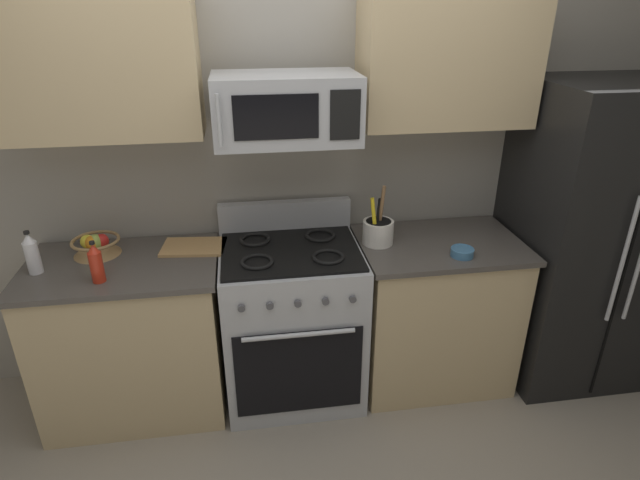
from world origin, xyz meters
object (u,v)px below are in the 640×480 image
Objects in this scene: range_oven at (292,320)px; cutting_board at (194,247)px; refrigerator at (584,237)px; fruit_basket at (96,245)px; utensil_crock at (378,231)px; bottle_vinegar at (32,254)px; prep_bowl at (462,252)px; microwave at (286,108)px; bottle_hot_sauce at (96,263)px.

range_oven is 3.22× the size of cutting_board.
refrigerator is 2.73m from fruit_basket.
utensil_crock is at bearing 4.34° from range_oven.
cutting_board is at bearing 12.15° from bottle_vinegar.
refrigerator is at bearing -0.58° from range_oven.
bottle_vinegar is at bearing -146.18° from fruit_basket.
prep_bowl is at bearing -12.55° from cutting_board.
range_oven is 3.22× the size of utensil_crock.
microwave reaches higher than prep_bowl.
bottle_vinegar is at bearing 176.04° from prep_bowl.
fruit_basket is at bearing 176.90° from refrigerator.
utensil_crock is at bearing 150.59° from prep_bowl.
utensil_crock is 1.00× the size of cutting_board.
cutting_board is at bearing 175.04° from utensil_crock.
microwave is 0.91m from cutting_board.
prep_bowl is at bearing -11.92° from range_oven.
fruit_basket is at bearing 172.69° from range_oven.
refrigerator is at bearing -1.52° from microwave.
microwave is 2.05× the size of cutting_board.
bottle_vinegar is 2.16m from prep_bowl.
microwave reaches higher than bottle_vinegar.
bottle_hot_sauce is at bearing -171.43° from utensil_crock.
refrigerator is at bearing 0.41° from bottle_vinegar.
range_oven is 0.69m from cutting_board.
microwave is 2.04× the size of utensil_crock.
range_oven is at bearing -175.66° from utensil_crock.
utensil_crock is at bearing 2.46° from bottle_vinegar.
microwave reaches higher than refrigerator.
microwave is at bearing 12.38° from bottle_hot_sauce.
cutting_board is at bearing 167.45° from prep_bowl.
bottle_hot_sauce is (-1.43, -0.22, 0.02)m from utensil_crock.
range_oven is at bearing -13.62° from cutting_board.
cutting_board is 0.78m from bottle_vinegar.
refrigerator reaches higher than prep_bowl.
fruit_basket is 1.11× the size of bottle_vinegar.
cutting_board is 1.60× the size of bottle_hot_sauce.
prep_bowl is (1.83, -0.01, -0.07)m from bottle_hot_sauce.
utensil_crock is 1.51m from fruit_basket.
bottle_vinegar is 1.06× the size of bottle_hot_sauce.
bottle_vinegar reaches higher than prep_bowl.
range_oven is 8.92× the size of prep_bowl.
refrigerator is 2.23m from cutting_board.
refrigerator is 5.21× the size of utensil_crock.
utensil_crock is 0.46m from prep_bowl.
refrigerator is at bearing 11.73° from prep_bowl.
cutting_board is (-0.51, 0.12, 0.44)m from range_oven.
prep_bowl is at bearing -13.64° from microwave.
refrigerator is 7.88× the size of bottle_vinegar.
microwave is at bearing 166.36° from prep_bowl.
refrigerator is at bearing -2.56° from utensil_crock.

